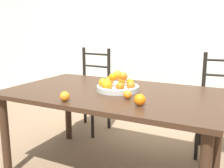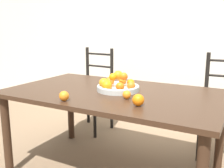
% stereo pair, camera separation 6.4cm
% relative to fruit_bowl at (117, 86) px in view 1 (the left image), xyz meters
% --- Properties ---
extents(wall_back, '(8.00, 0.06, 2.60)m').
position_rel_fruit_bowl_xyz_m(wall_back, '(-0.02, 1.53, 0.51)').
color(wall_back, silver).
rests_on(wall_back, ground_plane).
extents(dining_table, '(1.76, 1.05, 0.75)m').
position_rel_fruit_bowl_xyz_m(dining_table, '(-0.02, -0.03, -0.13)').
color(dining_table, '#382316').
rests_on(dining_table, ground_plane).
extents(fruit_bowl, '(0.35, 0.35, 0.17)m').
position_rel_fruit_bowl_xyz_m(fruit_bowl, '(0.00, 0.00, 0.00)').
color(fruit_bowl, '#B2B7B2').
rests_on(fruit_bowl, dining_table).
extents(orange_loose_0, '(0.06, 0.06, 0.06)m').
position_rel_fruit_bowl_xyz_m(orange_loose_0, '(0.18, -0.19, -0.01)').
color(orange_loose_0, orange).
rests_on(orange_loose_0, dining_table).
extents(orange_loose_1, '(0.08, 0.08, 0.08)m').
position_rel_fruit_bowl_xyz_m(orange_loose_1, '(0.32, -0.32, -0.00)').
color(orange_loose_1, orange).
rests_on(orange_loose_1, dining_table).
extents(orange_loose_2, '(0.07, 0.07, 0.07)m').
position_rel_fruit_bowl_xyz_m(orange_loose_2, '(-0.19, -0.46, -0.01)').
color(orange_loose_2, orange).
rests_on(orange_loose_2, dining_table).
extents(chair_left, '(0.45, 0.43, 1.02)m').
position_rel_fruit_bowl_xyz_m(chair_left, '(-0.75, 0.79, -0.31)').
color(chair_left, black).
rests_on(chair_left, ground_plane).
extents(chair_right, '(0.44, 0.42, 1.02)m').
position_rel_fruit_bowl_xyz_m(chair_right, '(0.76, 0.79, -0.31)').
color(chair_right, black).
rests_on(chair_right, ground_plane).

